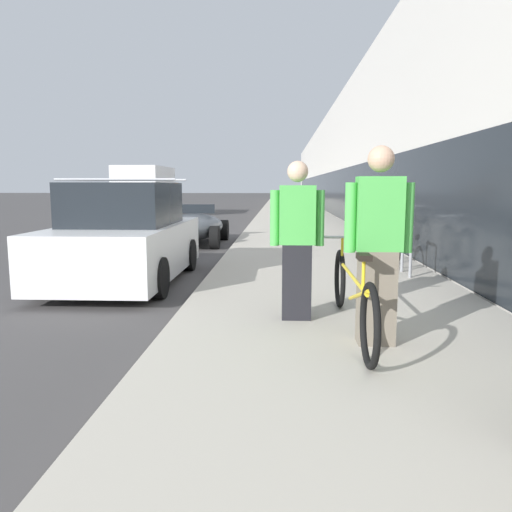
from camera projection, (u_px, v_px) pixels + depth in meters
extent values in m
cube|color=#BCB5A5|center=(295.00, 218.00, 24.22)|extent=(3.85, 70.00, 0.15)
cube|color=silver|center=(403.00, 165.00, 31.40)|extent=(10.00, 70.00, 5.81)
cube|color=#1E2328|center=(323.00, 192.00, 31.87)|extent=(0.10, 63.00, 2.20)
torus|color=black|center=(340.00, 279.00, 6.01)|extent=(0.06, 0.70, 0.70)
torus|color=black|center=(370.00, 325.00, 4.00)|extent=(0.06, 0.70, 0.70)
cylinder|color=yellow|center=(352.00, 276.00, 4.98)|extent=(0.04, 1.73, 0.04)
cylinder|color=yellow|center=(358.00, 295.00, 4.59)|extent=(0.04, 1.03, 0.33)
cylinder|color=yellow|center=(363.00, 274.00, 4.31)|extent=(0.03, 0.03, 0.29)
cube|color=black|center=(364.00, 257.00, 4.29)|extent=(0.11, 0.22, 0.05)
cylinder|color=yellow|center=(342.00, 250.00, 5.80)|extent=(0.03, 0.03, 0.31)
cylinder|color=silver|center=(342.00, 237.00, 5.78)|extent=(0.52, 0.03, 0.03)
cube|color=#756B5B|center=(376.00, 297.00, 4.62)|extent=(0.34, 0.24, 0.88)
cube|color=#4CB74C|center=(379.00, 214.00, 4.52)|extent=(0.41, 0.24, 0.67)
cylinder|color=#4CB74C|center=(350.00, 218.00, 4.53)|extent=(0.10, 0.10, 0.63)
cylinder|color=#4CB74C|center=(408.00, 218.00, 4.51)|extent=(0.10, 0.10, 0.63)
sphere|color=tan|center=(381.00, 159.00, 4.45)|extent=(0.24, 0.24, 0.24)
cube|color=black|center=(296.00, 282.00, 5.50)|extent=(0.32, 0.23, 0.83)
cube|color=#4CB74C|center=(297.00, 215.00, 5.40)|extent=(0.39, 0.23, 0.64)
cylinder|color=#4CB74C|center=(275.00, 218.00, 5.41)|extent=(0.10, 0.10, 0.60)
cylinder|color=#4CB74C|center=(320.00, 218.00, 5.39)|extent=(0.10, 0.10, 0.60)
sphere|color=beige|center=(298.00, 171.00, 5.33)|extent=(0.23, 0.23, 0.23)
cylinder|color=gray|center=(411.00, 252.00, 7.96)|extent=(0.05, 0.05, 0.82)
cylinder|color=gray|center=(403.00, 248.00, 8.51)|extent=(0.05, 0.05, 0.82)
cylinder|color=gray|center=(408.00, 225.00, 8.18)|extent=(0.05, 0.55, 0.05)
torus|color=black|center=(384.00, 242.00, 9.94)|extent=(0.06, 0.71, 0.71)
torus|color=black|center=(395.00, 248.00, 8.96)|extent=(0.06, 0.71, 0.71)
cylinder|color=#B7BCC1|center=(389.00, 233.00, 9.42)|extent=(0.04, 0.84, 0.04)
cylinder|color=#B7BCC1|center=(392.00, 240.00, 9.24)|extent=(0.04, 0.51, 0.32)
cylinder|color=#B7BCC1|center=(394.00, 227.00, 9.09)|extent=(0.03, 0.03, 0.29)
cube|color=black|center=(394.00, 219.00, 9.07)|extent=(0.11, 0.22, 0.05)
cylinder|color=#B7BCC1|center=(385.00, 224.00, 9.81)|extent=(0.03, 0.03, 0.31)
cylinder|color=silver|center=(386.00, 216.00, 9.79)|extent=(0.52, 0.03, 0.03)
torus|color=black|center=(366.00, 229.00, 12.35)|extent=(0.06, 0.78, 0.78)
torus|color=black|center=(374.00, 233.00, 11.34)|extent=(0.06, 0.78, 0.78)
cylinder|color=black|center=(370.00, 221.00, 11.81)|extent=(0.04, 0.87, 0.04)
cylinder|color=black|center=(371.00, 227.00, 11.62)|extent=(0.04, 0.53, 0.35)
cylinder|color=black|center=(373.00, 215.00, 11.46)|extent=(0.03, 0.03, 0.32)
cube|color=black|center=(373.00, 208.00, 11.44)|extent=(0.11, 0.22, 0.05)
cylinder|color=black|center=(367.00, 213.00, 12.21)|extent=(0.03, 0.03, 0.34)
cylinder|color=silver|center=(367.00, 206.00, 12.19)|extent=(0.52, 0.03, 0.03)
cube|color=white|center=(126.00, 249.00, 8.33)|extent=(1.79, 4.00, 0.82)
cube|color=#1E2328|center=(124.00, 204.00, 8.23)|extent=(1.54, 2.00, 0.69)
cylinder|color=silver|center=(131.00, 180.00, 8.61)|extent=(1.91, 0.04, 0.04)
cylinder|color=silver|center=(114.00, 179.00, 7.74)|extent=(1.91, 0.04, 0.04)
cylinder|color=black|center=(103.00, 254.00, 9.60)|extent=(0.22, 0.60, 0.60)
cylinder|color=black|center=(188.00, 255.00, 9.52)|extent=(0.22, 0.60, 0.60)
cylinder|color=black|center=(45.00, 277.00, 7.22)|extent=(0.22, 0.60, 0.60)
cylinder|color=black|center=(158.00, 278.00, 7.14)|extent=(0.22, 0.60, 0.60)
ellipsoid|color=#4C5156|center=(192.00, 227.00, 13.85)|extent=(1.68, 3.81, 0.70)
cube|color=#1E2328|center=(194.00, 209.00, 14.26)|extent=(1.18, 0.04, 0.26)
cylinder|color=black|center=(172.00, 230.00, 15.01)|extent=(0.22, 0.60, 0.60)
cylinder|color=black|center=(224.00, 230.00, 14.93)|extent=(0.22, 0.60, 0.60)
cylinder|color=black|center=(154.00, 237.00, 12.82)|extent=(0.22, 0.60, 0.60)
cylinder|color=black|center=(215.00, 237.00, 12.75)|extent=(0.22, 0.60, 0.60)
cube|color=orange|center=(159.00, 196.00, 30.41)|extent=(2.16, 1.54, 1.57)
cube|color=white|center=(145.00, 189.00, 27.31)|extent=(2.35, 4.62, 2.41)
cylinder|color=black|center=(140.00, 206.00, 30.15)|extent=(0.28, 0.84, 0.84)
cylinder|color=black|center=(175.00, 206.00, 30.05)|extent=(0.28, 0.84, 0.84)
cylinder|color=black|center=(121.00, 208.00, 26.59)|extent=(0.28, 0.84, 0.84)
cylinder|color=black|center=(161.00, 208.00, 26.48)|extent=(0.28, 0.84, 0.84)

